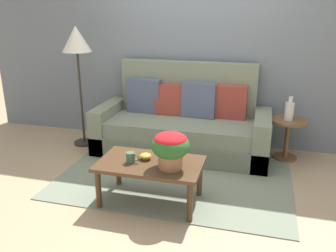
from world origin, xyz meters
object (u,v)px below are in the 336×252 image
Objects in this scene: couch at (182,126)px; side_table at (288,132)px; floor_lamp at (77,46)px; snack_bowl at (145,156)px; coffee_table at (150,168)px; potted_plant at (170,146)px; table_vase at (289,110)px; coffee_mug at (131,157)px.

couch is 1.34m from side_table.
floor_lamp reaches higher than snack_bowl.
potted_plant is (0.22, -0.07, 0.27)m from coffee_table.
table_vase reaches higher than side_table.
potted_plant reaches higher than coffee_mug.
potted_plant is at bearing -126.11° from table_vase.
table_vase is (1.32, 1.45, 0.27)m from coffee_table.
floor_lamp is at bearing -175.97° from table_vase.
potted_plant is at bearing -126.14° from side_table.
coffee_mug is (-1.51, -1.52, 0.12)m from side_table.
floor_lamp is (-1.40, 1.26, 0.99)m from coffee_table.
couch reaches higher than side_table.
table_vase reaches higher than coffee_table.
side_table is at bearing 49.34° from table_vase.
snack_bowl is (1.33, -1.21, -0.90)m from floor_lamp.
coffee_table is 8.44× the size of snack_bowl.
coffee_table is 1.98m from table_vase.
snack_bowl is at bearing -134.79° from table_vase.
snack_bowl reaches higher than coffee_table.
potted_plant is at bearing -22.70° from snack_bowl.
side_table is 1.99m from snack_bowl.
floor_lamp is at bearing -175.25° from couch.
snack_bowl is 1.98m from table_vase.
coffee_table is at bearing 162.87° from potted_plant.
table_vase is at bearing 45.08° from coffee_mug.
coffee_table is at bearing 17.08° from coffee_mug.
side_table is 4.41× the size of snack_bowl.
side_table is 1.91m from potted_plant.
table_vase is at bearing 47.61° from coffee_table.
table_vase is at bearing -130.66° from side_table.
coffee_table is 3.42× the size of table_vase.
snack_bowl is (-0.06, 0.05, 0.09)m from coffee_table.
potted_plant is (1.62, -1.33, -0.72)m from floor_lamp.
couch is 1.73m from floor_lamp.
side_table is at bearing 45.11° from coffee_mug.
couch is 1.49m from potted_plant.
side_table is 0.32× the size of floor_lamp.
couch is 1.38× the size of floor_lamp.
couch is 16.96× the size of coffee_mug.
potted_plant is 0.35m from snack_bowl.
side_table is at bearing 3.73° from couch.
coffee_table is 2.83× the size of potted_plant.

